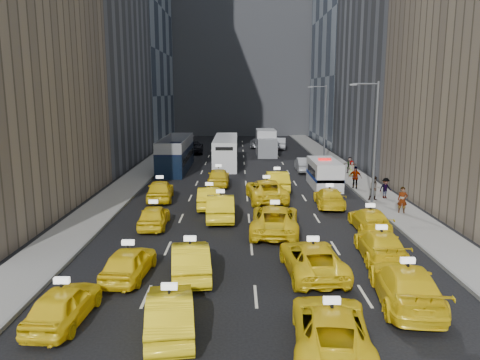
{
  "coord_description": "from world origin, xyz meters",
  "views": [
    {
      "loc": [
        -0.72,
        -21.96,
        8.29
      ],
      "look_at": [
        -0.58,
        11.08,
        2.0
      ],
      "focal_mm": 35.0,
      "sensor_mm": 36.0,
      "label": 1
    }
  ],
  "objects_px": {
    "taxi_0": "(64,304)",
    "pedestrian_0": "(402,200)",
    "taxi_1": "(170,312)",
    "taxi_3": "(406,285)",
    "nypd_van": "(324,174)",
    "taxi_2": "(331,328)",
    "double_decker": "(176,154)",
    "box_truck": "(266,143)",
    "city_bus": "(226,151)"
  },
  "relations": [
    {
      "from": "taxi_0",
      "to": "taxi_2",
      "type": "height_order",
      "value": "taxi_2"
    },
    {
      "from": "nypd_van",
      "to": "taxi_0",
      "type": "bearing_deg",
      "value": -114.69
    },
    {
      "from": "double_decker",
      "to": "taxi_1",
      "type": "bearing_deg",
      "value": -82.81
    },
    {
      "from": "taxi_1",
      "to": "city_bus",
      "type": "bearing_deg",
      "value": -99.18
    },
    {
      "from": "taxi_2",
      "to": "nypd_van",
      "type": "relative_size",
      "value": 0.86
    },
    {
      "from": "taxi_3",
      "to": "box_truck",
      "type": "xyz_separation_m",
      "value": [
        -2.9,
        43.93,
        0.82
      ]
    },
    {
      "from": "taxi_1",
      "to": "nypd_van",
      "type": "distance_m",
      "value": 27.1
    },
    {
      "from": "taxi_1",
      "to": "pedestrian_0",
      "type": "xyz_separation_m",
      "value": [
        13.51,
        15.71,
        0.3
      ]
    },
    {
      "from": "double_decker",
      "to": "box_truck",
      "type": "xyz_separation_m",
      "value": [
        10.35,
        11.63,
        -0.07
      ]
    },
    {
      "from": "taxi_1",
      "to": "pedestrian_0",
      "type": "relative_size",
      "value": 2.52
    },
    {
      "from": "taxi_3",
      "to": "pedestrian_0",
      "type": "xyz_separation_m",
      "value": [
        4.54,
        13.54,
        0.25
      ]
    },
    {
      "from": "nypd_van",
      "to": "pedestrian_0",
      "type": "relative_size",
      "value": 3.41
    },
    {
      "from": "taxi_1",
      "to": "taxi_2",
      "type": "height_order",
      "value": "taxi_1"
    },
    {
      "from": "taxi_1",
      "to": "taxi_3",
      "type": "bearing_deg",
      "value": -174.1
    },
    {
      "from": "taxi_2",
      "to": "pedestrian_0",
      "type": "relative_size",
      "value": 2.94
    },
    {
      "from": "city_bus",
      "to": "nypd_van",
      "type": "bearing_deg",
      "value": -57.83
    },
    {
      "from": "taxi_1",
      "to": "taxi_3",
      "type": "distance_m",
      "value": 9.23
    },
    {
      "from": "taxi_2",
      "to": "double_decker",
      "type": "distance_m",
      "value": 36.84
    },
    {
      "from": "taxi_0",
      "to": "pedestrian_0",
      "type": "height_order",
      "value": "pedestrian_0"
    },
    {
      "from": "taxi_3",
      "to": "taxi_0",
      "type": "bearing_deg",
      "value": 13.17
    },
    {
      "from": "taxi_1",
      "to": "box_truck",
      "type": "distance_m",
      "value": 46.5
    },
    {
      "from": "taxi_1",
      "to": "nypd_van",
      "type": "xyz_separation_m",
      "value": [
        9.92,
        25.22,
        0.41
      ]
    },
    {
      "from": "taxi_2",
      "to": "taxi_3",
      "type": "distance_m",
      "value": 4.84
    },
    {
      "from": "box_truck",
      "to": "pedestrian_0",
      "type": "distance_m",
      "value": 31.29
    },
    {
      "from": "taxi_1",
      "to": "taxi_2",
      "type": "bearing_deg",
      "value": 161.08
    },
    {
      "from": "box_truck",
      "to": "taxi_3",
      "type": "bearing_deg",
      "value": -80.76
    },
    {
      "from": "nypd_van",
      "to": "box_truck",
      "type": "xyz_separation_m",
      "value": [
        -3.85,
        20.88,
        0.46
      ]
    },
    {
      "from": "city_bus",
      "to": "taxi_2",
      "type": "bearing_deg",
      "value": -86.86
    },
    {
      "from": "city_bus",
      "to": "pedestrian_0",
      "type": "bearing_deg",
      "value": -63.7
    },
    {
      "from": "taxi_2",
      "to": "double_decker",
      "type": "height_order",
      "value": "double_decker"
    },
    {
      "from": "taxi_3",
      "to": "city_bus",
      "type": "relative_size",
      "value": 0.45
    },
    {
      "from": "taxi_2",
      "to": "nypd_van",
      "type": "xyz_separation_m",
      "value": [
        4.55,
        26.28,
        0.42
      ]
    },
    {
      "from": "box_truck",
      "to": "pedestrian_0",
      "type": "bearing_deg",
      "value": -70.78
    },
    {
      "from": "double_decker",
      "to": "taxi_0",
      "type": "bearing_deg",
      "value": -89.35
    },
    {
      "from": "taxi_3",
      "to": "box_truck",
      "type": "height_order",
      "value": "box_truck"
    },
    {
      "from": "nypd_van",
      "to": "double_decker",
      "type": "distance_m",
      "value": 16.96
    },
    {
      "from": "taxi_2",
      "to": "taxi_3",
      "type": "height_order",
      "value": "taxi_3"
    },
    {
      "from": "taxi_1",
      "to": "taxi_2",
      "type": "xyz_separation_m",
      "value": [
        5.38,
        -1.07,
        -0.01
      ]
    },
    {
      "from": "double_decker",
      "to": "pedestrian_0",
      "type": "distance_m",
      "value": 25.86
    },
    {
      "from": "taxi_0",
      "to": "box_truck",
      "type": "xyz_separation_m",
      "value": [
        10.03,
        45.38,
        0.91
      ]
    },
    {
      "from": "taxi_0",
      "to": "pedestrian_0",
      "type": "relative_size",
      "value": 2.31
    },
    {
      "from": "taxi_2",
      "to": "taxi_3",
      "type": "xyz_separation_m",
      "value": [
        3.59,
        3.24,
        0.07
      ]
    },
    {
      "from": "nypd_van",
      "to": "pedestrian_0",
      "type": "bearing_deg",
      "value": -64.45
    },
    {
      "from": "taxi_0",
      "to": "pedestrian_0",
      "type": "distance_m",
      "value": 23.03
    },
    {
      "from": "double_decker",
      "to": "nypd_van",
      "type": "bearing_deg",
      "value": -32.98
    },
    {
      "from": "pedestrian_0",
      "to": "taxi_2",
      "type": "bearing_deg",
      "value": -100.7
    },
    {
      "from": "nypd_van",
      "to": "double_decker",
      "type": "xyz_separation_m",
      "value": [
        -14.2,
        9.25,
        0.54
      ]
    },
    {
      "from": "nypd_van",
      "to": "box_truck",
      "type": "bearing_deg",
      "value": 105.31
    },
    {
      "from": "taxi_3",
      "to": "double_decker",
      "type": "relative_size",
      "value": 0.47
    },
    {
      "from": "taxi_0",
      "to": "nypd_van",
      "type": "distance_m",
      "value": 28.16
    }
  ]
}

